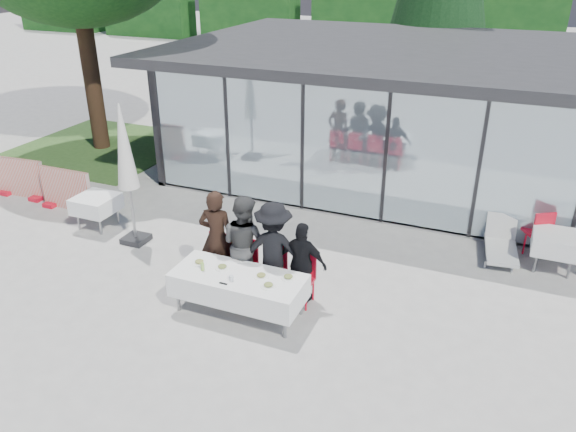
# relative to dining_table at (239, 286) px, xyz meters

# --- Properties ---
(ground) EXTENTS (90.00, 90.00, 0.00)m
(ground) POSITION_rel_dining_table_xyz_m (0.38, 0.34, -0.54)
(ground) COLOR #A4A29C
(ground) RESTS_ON ground
(pavilion) EXTENTS (14.80, 8.80, 3.44)m
(pavilion) POSITION_rel_dining_table_xyz_m (2.38, 8.51, 1.61)
(pavilion) COLOR gray
(pavilion) RESTS_ON ground
(treeline) EXTENTS (62.50, 2.00, 4.40)m
(treeline) POSITION_rel_dining_table_xyz_m (-1.62, 28.34, 1.66)
(treeline) COLOR #113813
(treeline) RESTS_ON ground
(dining_table) EXTENTS (2.26, 0.96, 0.75)m
(dining_table) POSITION_rel_dining_table_xyz_m (0.00, 0.00, 0.00)
(dining_table) COLOR white
(dining_table) RESTS_ON ground
(diner_a) EXTENTS (0.77, 0.77, 1.85)m
(diner_a) POSITION_rel_dining_table_xyz_m (-0.81, 0.75, 0.39)
(diner_a) COLOR black
(diner_a) RESTS_ON ground
(diner_chair_a) EXTENTS (0.44, 0.44, 0.97)m
(diner_chair_a) POSITION_rel_dining_table_xyz_m (-0.81, 0.75, -0.00)
(diner_chair_a) COLOR red
(diner_chair_a) RESTS_ON ground
(diner_b) EXTENTS (1.11, 1.11, 1.85)m
(diner_b) POSITION_rel_dining_table_xyz_m (-0.25, 0.75, 0.38)
(diner_b) COLOR #464646
(diner_b) RESTS_ON ground
(diner_chair_b) EXTENTS (0.44, 0.44, 0.97)m
(diner_chair_b) POSITION_rel_dining_table_xyz_m (-0.25, 0.75, -0.00)
(diner_chair_b) COLOR red
(diner_chair_b) RESTS_ON ground
(diner_c) EXTENTS (1.41, 1.41, 1.81)m
(diner_c) POSITION_rel_dining_table_xyz_m (0.32, 0.75, 0.37)
(diner_c) COLOR black
(diner_c) RESTS_ON ground
(diner_chair_c) EXTENTS (0.44, 0.44, 0.97)m
(diner_chair_c) POSITION_rel_dining_table_xyz_m (0.32, 0.75, -0.00)
(diner_chair_c) COLOR red
(diner_chair_c) RESTS_ON ground
(diner_d) EXTENTS (0.91, 0.91, 1.52)m
(diner_d) POSITION_rel_dining_table_xyz_m (0.87, 0.75, 0.22)
(diner_d) COLOR black
(diner_d) RESTS_ON ground
(diner_chair_d) EXTENTS (0.44, 0.44, 0.97)m
(diner_chair_d) POSITION_rel_dining_table_xyz_m (0.87, 0.75, -0.00)
(diner_chair_d) COLOR red
(diner_chair_d) RESTS_ON ground
(plate_a) EXTENTS (0.25, 0.25, 0.07)m
(plate_a) POSITION_rel_dining_table_xyz_m (-0.79, 0.08, 0.24)
(plate_a) COLOR white
(plate_a) RESTS_ON dining_table
(plate_b) EXTENTS (0.25, 0.25, 0.07)m
(plate_b) POSITION_rel_dining_table_xyz_m (-0.35, 0.09, 0.24)
(plate_b) COLOR white
(plate_b) RESTS_ON dining_table
(plate_c) EXTENTS (0.25, 0.25, 0.07)m
(plate_c) POSITION_rel_dining_table_xyz_m (0.39, 0.09, 0.24)
(plate_c) COLOR white
(plate_c) RESTS_ON dining_table
(plate_d) EXTENTS (0.25, 0.25, 0.07)m
(plate_d) POSITION_rel_dining_table_xyz_m (0.82, 0.22, 0.24)
(plate_d) COLOR white
(plate_d) RESTS_ON dining_table
(plate_extra) EXTENTS (0.25, 0.25, 0.07)m
(plate_extra) POSITION_rel_dining_table_xyz_m (0.62, -0.14, 0.24)
(plate_extra) COLOR white
(plate_extra) RESTS_ON dining_table
(juice_bottle) EXTENTS (0.06, 0.06, 0.14)m
(juice_bottle) POSITION_rel_dining_table_xyz_m (-0.63, -0.09, 0.28)
(juice_bottle) COLOR #8EBA4D
(juice_bottle) RESTS_ON dining_table
(drinking_glasses) EXTENTS (0.07, 0.07, 0.10)m
(drinking_glasses) POSITION_rel_dining_table_xyz_m (-0.02, -0.21, 0.26)
(drinking_glasses) COLOR silver
(drinking_glasses) RESTS_ON dining_table
(folded_eyeglasses) EXTENTS (0.14, 0.03, 0.01)m
(folded_eyeglasses) POSITION_rel_dining_table_xyz_m (-0.09, -0.34, 0.22)
(folded_eyeglasses) COLOR black
(folded_eyeglasses) RESTS_ON dining_table
(spare_table_left) EXTENTS (0.86, 0.86, 0.74)m
(spare_table_left) POSITION_rel_dining_table_xyz_m (-4.45, 1.76, 0.02)
(spare_table_left) COLOR white
(spare_table_left) RESTS_ON ground
(spare_table_right) EXTENTS (0.86, 0.86, 0.74)m
(spare_table_right) POSITION_rel_dining_table_xyz_m (4.99, 3.69, 0.02)
(spare_table_right) COLOR white
(spare_table_right) RESTS_ON ground
(spare_chair_b) EXTENTS (0.60, 0.60, 0.97)m
(spare_chair_b) POSITION_rel_dining_table_xyz_m (4.69, 4.18, -0.00)
(spare_chair_b) COLOR red
(spare_chair_b) RESTS_ON ground
(market_umbrella) EXTENTS (0.50, 0.50, 3.00)m
(market_umbrella) POSITION_rel_dining_table_xyz_m (-3.24, 1.47, 1.41)
(market_umbrella) COLOR black
(market_umbrella) RESTS_ON ground
(lounger) EXTENTS (0.76, 1.40, 0.72)m
(lounger) POSITION_rel_dining_table_xyz_m (4.02, 3.90, -0.28)
(lounger) COLOR silver
(lounger) RESTS_ON ground
(grass_patch) EXTENTS (5.00, 5.00, 0.02)m
(grass_patch) POSITION_rel_dining_table_xyz_m (-8.12, 6.34, -0.53)
(grass_patch) COLOR #385926
(grass_patch) RESTS_ON ground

